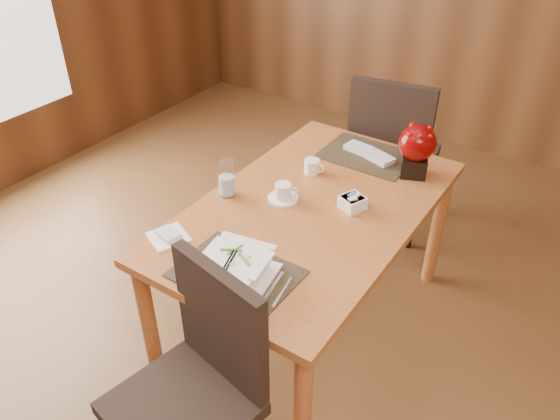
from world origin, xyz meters
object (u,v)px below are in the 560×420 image
Objects in this scene: dining_table at (311,223)px; sugar_caddy at (352,203)px; near_chair at (198,377)px; coffee_cup at (283,193)px; creamer_jug at (312,166)px; water_glass at (226,178)px; berry_decor at (417,147)px; soup_setting at (236,268)px; far_chair at (391,149)px; bread_plate at (168,237)px.

sugar_caddy reaches higher than dining_table.
near_chair is (-0.09, -0.96, -0.24)m from sugar_caddy.
coffee_cup reaches higher than creamer_jug.
coffee_cup is (-0.14, -0.03, 0.13)m from dining_table.
water_glass is at bearing 131.99° from near_chair.
water_glass is 0.91m from berry_decor.
near_chair reaches higher than soup_setting.
creamer_jug is at bearing 93.13° from coffee_cup.
far_chair is at bearing 104.41° from near_chair.
soup_setting reaches higher than coffee_cup.
berry_decor reaches higher than soup_setting.
far_chair is at bearing 122.76° from berry_decor.
far_chair is at bearing 92.03° from dining_table.
soup_setting is 0.84m from creamer_jug.
berry_decor is at bearing 113.10° from far_chair.
berry_decor is 0.25× the size of far_chair.
near_chair is at bearing -76.35° from coffee_cup.
berry_decor is at bearing 75.30° from sugar_caddy.
soup_setting is at bearing -6.49° from bread_plate.
bread_plate is at bearing -124.76° from dining_table.
bread_plate is at bearing -108.07° from creamer_jug.
bread_plate is at bearing -114.78° from coffee_cup.
soup_setting is at bearing 82.25° from far_chair.
sugar_caddy is at bearing 49.49° from bread_plate.
creamer_jug is 0.65× the size of bread_plate.
near_chair is at bearing -38.40° from bread_plate.
near_chair is at bearing -85.40° from dining_table.
coffee_cup reaches higher than sugar_caddy.
berry_decor reaches higher than bread_plate.
coffee_cup is 1.03m from far_chair.
soup_setting is 1.56m from far_chair.
creamer_jug is at bearing 121.15° from dining_table.
far_chair is at bearing 84.25° from coffee_cup.
dining_table is 15.55× the size of sugar_caddy.
far_chair is at bearing 73.22° from water_glass.
sugar_caddy is at bearing 28.26° from dining_table.
dining_table is at bearing 55.24° from bread_plate.
water_glass is 0.40m from bread_plate.
dining_table is 4.93× the size of soup_setting.
berry_decor reaches higher than creamer_jug.
dining_table is 0.89m from near_chair.
dining_table is at bearing -117.89° from berry_decor.
dining_table is at bearing -61.37° from creamer_jug.
near_chair is (0.22, -1.12, -0.24)m from creamer_jug.
berry_decor is at bearing 29.03° from creamer_jug.
far_chair reaches higher than dining_table.
creamer_jug is 0.76m from far_chair.
creamer_jug is (0.22, 0.39, -0.05)m from water_glass.
creamer_jug is at bearing 60.38° from water_glass.
sugar_caddy is at bearing -104.70° from berry_decor.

